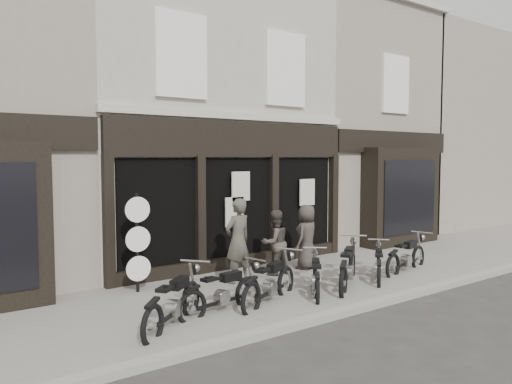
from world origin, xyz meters
TOP-DOWN VIEW (x-y plane):
  - ground_plane at (0.00, 0.00)m, footprint 90.00×90.00m
  - pavement at (0.00, 0.90)m, footprint 30.00×4.20m
  - kerb at (0.00, -1.25)m, footprint 30.00×0.25m
  - central_building at (0.00, 5.95)m, footprint 7.30×6.22m
  - neighbour_right at (6.35, 5.90)m, footprint 5.60×6.73m
  - filler_right at (14.50, 6.00)m, footprint 11.00×6.00m
  - motorcycle_0 at (-3.41, -0.10)m, footprint 1.87×1.55m
  - motorcycle_1 at (-2.33, 0.05)m, footprint 2.04×0.65m
  - motorcycle_2 at (-1.24, -0.02)m, footprint 2.03×1.18m
  - motorcycle_3 at (-0.02, -0.05)m, footprint 1.47×1.62m
  - motorcycle_4 at (0.94, -0.07)m, footprint 2.03×1.62m
  - motorcycle_5 at (2.02, -0.04)m, footprint 1.61×1.43m
  - motorcycle_6 at (3.21, 0.06)m, footprint 2.10×0.75m
  - man_left at (-0.92, 1.59)m, footprint 0.77×0.56m
  - man_centre at (0.25, 1.71)m, footprint 0.78×0.61m
  - man_right at (1.32, 1.73)m, footprint 0.95×0.79m
  - advert_sign_post at (-3.08, 2.20)m, footprint 0.54×0.35m

SIDE VIEW (x-z plane):
  - ground_plane at x=0.00m, z-range 0.00..0.00m
  - pavement at x=0.00m, z-range 0.00..0.12m
  - kerb at x=0.00m, z-range 0.00..0.13m
  - motorcycle_5 at x=2.02m, z-range -0.10..0.84m
  - motorcycle_3 at x=-0.02m, z-range -0.10..0.85m
  - motorcycle_1 at x=-2.33m, z-range -0.10..0.88m
  - motorcycle_6 at x=3.21m, z-range -0.10..0.91m
  - motorcycle_2 at x=-1.24m, z-range -0.11..0.94m
  - motorcycle_0 at x=-3.41m, z-range -0.11..0.94m
  - motorcycle_4 at x=0.94m, z-range -0.12..1.01m
  - man_centre at x=0.25m, z-range 0.12..1.71m
  - man_right at x=1.32m, z-range 0.12..1.78m
  - advert_sign_post at x=-3.08m, z-range -0.03..2.20m
  - man_left at x=-0.92m, z-range 0.12..2.06m
  - neighbour_right at x=6.35m, z-range -0.13..8.21m
  - central_building at x=0.00m, z-range -0.09..8.25m
  - filler_right at x=14.50m, z-range 0.00..8.20m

